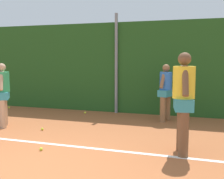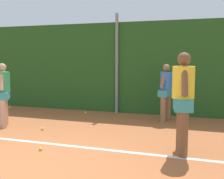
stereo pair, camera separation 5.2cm
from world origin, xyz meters
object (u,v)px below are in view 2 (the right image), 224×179
Objects in this scene: player_backcourt_far at (166,89)px; tennis_ball_7 at (41,149)px; player_foreground_near at (183,98)px; tennis_ball_6 at (86,113)px; player_midcourt at (3,91)px; tennis_ball_3 at (10,107)px; tennis_ball_5 at (42,129)px.

player_backcourt_far is 24.70× the size of tennis_ball_7.
player_foreground_near reaches higher than tennis_ball_6.
tennis_ball_7 is (1.99, -1.41, -0.90)m from player_midcourt.
tennis_ball_7 is (3.62, -3.70, 0.00)m from tennis_ball_3.
tennis_ball_7 is at bearing -157.34° from player_midcourt.
tennis_ball_5 is at bearing 143.97° from player_backcourt_far.
tennis_ball_5 and tennis_ball_6 have the same top height.
player_midcourt reaches higher than tennis_ball_5.
tennis_ball_6 is (1.37, 2.23, -0.90)m from player_midcourt.
player_backcourt_far is 3.55m from tennis_ball_5.
tennis_ball_3 is (-5.61, 0.35, -0.88)m from player_backcourt_far.
tennis_ball_3 is 5.17m from tennis_ball_7.
player_foreground_near is at bearing -25.76° from tennis_ball_3.
player_backcourt_far is 24.70× the size of tennis_ball_3.
tennis_ball_6 is (-3.25, 2.95, -1.04)m from player_foreground_near.
player_foreground_near is 1.14× the size of player_midcourt.
tennis_ball_5 is 1.00× the size of tennis_ball_7.
player_foreground_near reaches higher than tennis_ball_7.
player_backcourt_far is 24.70× the size of tennis_ball_6.
tennis_ball_6 is (-2.61, 0.28, -0.88)m from player_backcourt_far.
player_backcourt_far is 24.70× the size of tennis_ball_5.
player_foreground_near is at bearing -42.21° from tennis_ball_6.
player_backcourt_far reaches higher than tennis_ball_7.
player_midcourt reaches higher than player_backcourt_far.
player_backcourt_far is at bearing -3.53° from tennis_ball_3.
tennis_ball_5 is at bearing 120.83° from tennis_ball_7.
tennis_ball_5 is 1.00× the size of tennis_ball_6.
tennis_ball_6 is at bearing 85.12° from tennis_ball_5.
player_midcourt reaches higher than tennis_ball_3.
player_midcourt is 25.27× the size of tennis_ball_3.
tennis_ball_5 is (-3.45, 0.68, -1.04)m from player_foreground_near.
tennis_ball_6 is at bearing 99.66° from tennis_ball_7.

